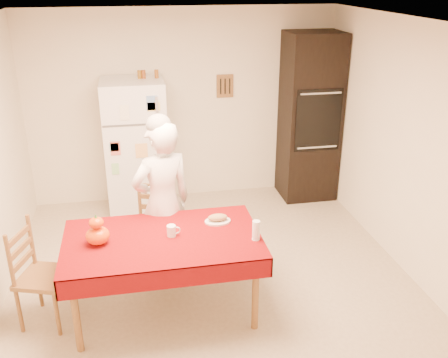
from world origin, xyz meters
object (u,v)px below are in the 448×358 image
object	(u,v)px
refrigerator	(136,148)
chair_far	(154,220)
seated_woman	(163,204)
bread_plate	(218,221)
dining_table	(163,245)
pumpkin_lower	(98,236)
oven_cabinet	(310,118)
coffee_mug	(171,231)
chair_left	(36,271)
wine_glass	(256,230)

from	to	relation	value
refrigerator	chair_far	distance (m)	1.38
seated_woman	bread_plate	bearing A→B (deg)	124.68
dining_table	seated_woman	xyz separation A→B (m)	(0.05, 0.54, 0.14)
refrigerator	pumpkin_lower	distance (m)	2.21
oven_cabinet	coffee_mug	size ratio (longest dim) A/B	22.00
dining_table	coffee_mug	world-z (taller)	coffee_mug
bread_plate	refrigerator	bearing A→B (deg)	108.68
pumpkin_lower	coffee_mug	bearing A→B (deg)	1.03
coffee_mug	oven_cabinet	bearing A→B (deg)	47.15
seated_woman	coffee_mug	distance (m)	0.52
refrigerator	oven_cabinet	size ratio (longest dim) A/B	0.77
dining_table	pumpkin_lower	bearing A→B (deg)	179.00
chair_far	chair_left	distance (m)	1.31
refrigerator	coffee_mug	xyz separation A→B (m)	(0.23, -2.16, -0.04)
refrigerator	wine_glass	xyz separation A→B (m)	(0.94, -2.36, -0.00)
oven_cabinet	coffee_mug	distance (m)	3.02
chair_far	wine_glass	distance (m)	1.35
dining_table	wine_glass	size ratio (longest dim) A/B	9.66
coffee_mug	pumpkin_lower	distance (m)	0.62
chair_far	seated_woman	distance (m)	0.45
coffee_mug	refrigerator	bearing A→B (deg)	96.12
pumpkin_lower	wine_glass	size ratio (longest dim) A/B	1.15
bread_plate	dining_table	bearing A→B (deg)	-159.60
pumpkin_lower	chair_far	bearing A→B (deg)	58.69
chair_far	bread_plate	distance (m)	0.89
oven_cabinet	bread_plate	world-z (taller)	oven_cabinet
wine_glass	pumpkin_lower	bearing A→B (deg)	171.94
chair_left	coffee_mug	world-z (taller)	chair_left
oven_cabinet	pumpkin_lower	size ratio (longest dim) A/B	10.87
seated_woman	wine_glass	size ratio (longest dim) A/B	9.41
chair_far	pumpkin_lower	bearing A→B (deg)	-101.34
dining_table	oven_cabinet	bearing A→B (deg)	46.29
chair_far	seated_woman	world-z (taller)	seated_woman
dining_table	seated_woman	world-z (taller)	seated_woman
chair_far	chair_left	world-z (taller)	same
oven_cabinet	dining_table	world-z (taller)	oven_cabinet
pumpkin_lower	seated_woman	bearing A→B (deg)	42.24
pumpkin_lower	refrigerator	bearing A→B (deg)	79.84
wine_glass	coffee_mug	bearing A→B (deg)	164.25
refrigerator	seated_woman	xyz separation A→B (m)	(0.20, -1.64, -0.02)
oven_cabinet	chair_far	size ratio (longest dim) A/B	2.32
chair_far	seated_woman	bearing A→B (deg)	-55.35
chair_far	chair_left	bearing A→B (deg)	-124.40
chair_far	coffee_mug	world-z (taller)	chair_far
chair_far	pumpkin_lower	xyz separation A→B (m)	(-0.51, -0.84, 0.33)
dining_table	chair_left	world-z (taller)	chair_left
wine_glass	chair_left	bearing A→B (deg)	172.01
seated_woman	coffee_mug	xyz separation A→B (m)	(0.03, -0.52, -0.02)
dining_table	chair_far	xyz separation A→B (m)	(-0.03, 0.85, -0.18)
dining_table	chair_left	bearing A→B (deg)	175.53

